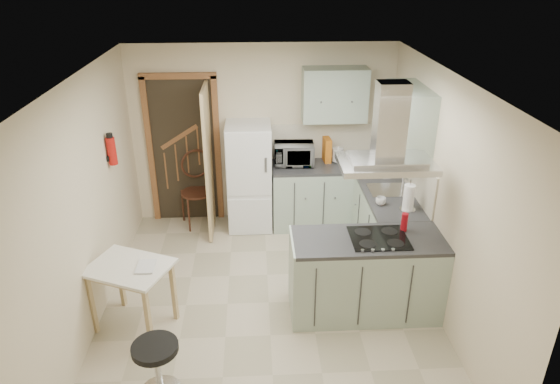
{
  "coord_description": "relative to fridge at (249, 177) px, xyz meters",
  "views": [
    {
      "loc": [
        -0.12,
        -4.5,
        3.5
      ],
      "look_at": [
        0.15,
        0.45,
        1.15
      ],
      "focal_mm": 32.0,
      "sensor_mm": 36.0,
      "label": 1
    }
  ],
  "objects": [
    {
      "name": "sink",
      "position": [
        1.7,
        -0.85,
        0.16
      ],
      "size": [
        0.45,
        0.4,
        0.01
      ],
      "primitive_type": "cube",
      "color": "silver",
      "rests_on": "counter_right"
    },
    {
      "name": "bentwood_chair",
      "position": [
        -0.75,
        0.08,
        -0.26
      ],
      "size": [
        0.56,
        0.56,
        0.98
      ],
      "primitive_type": "cube",
      "rotation": [
        0.0,
        0.0,
        0.37
      ],
      "color": "#4B2819",
      "rests_on": "floor"
    },
    {
      "name": "fridge",
      "position": [
        0.0,
        0.0,
        0.0
      ],
      "size": [
        0.6,
        0.6,
        1.5
      ],
      "primitive_type": "cube",
      "color": "white",
      "rests_on": "floor"
    },
    {
      "name": "soap_bottle",
      "position": [
        1.77,
        -0.46,
        0.26
      ],
      "size": [
        0.1,
        0.1,
        0.21
      ],
      "primitive_type": "imported",
      "rotation": [
        0.0,
        0.0,
        0.04
      ],
      "color": "silver",
      "rests_on": "counter_right"
    },
    {
      "name": "counter_back",
      "position": [
        0.86,
        0.0,
        -0.3
      ],
      "size": [
        1.08,
        0.6,
        0.9
      ],
      "primitive_type": "cube",
      "color": "#9EB2A0",
      "rests_on": "floor"
    },
    {
      "name": "doorway",
      "position": [
        -0.9,
        0.27,
        0.3
      ],
      "size": [
        1.1,
        0.12,
        2.1
      ],
      "primitive_type": "cube",
      "color": "brown",
      "rests_on": "floor"
    },
    {
      "name": "book",
      "position": [
        -1.1,
        -2.13,
        0.04
      ],
      "size": [
        0.18,
        0.24,
        0.11
      ],
      "primitive_type": "imported",
      "rotation": [
        0.0,
        0.0,
        -0.01
      ],
      "color": "#A3364B",
      "rests_on": "drop_leaf_table"
    },
    {
      "name": "cereal_box",
      "position": [
        1.08,
        0.16,
        0.32
      ],
      "size": [
        0.11,
        0.23,
        0.33
      ],
      "primitive_type": "cube",
      "rotation": [
        0.0,
        0.0,
        0.08
      ],
      "color": "orange",
      "rests_on": "counter_back"
    },
    {
      "name": "right_wall",
      "position": [
        2.0,
        -1.8,
        0.5
      ],
      "size": [
        0.0,
        4.2,
        4.2
      ],
      "primitive_type": "plane",
      "rotation": [
        1.57,
        0.0,
        -1.57
      ],
      "color": "beige",
      "rests_on": "floor"
    },
    {
      "name": "fire_extinguisher",
      "position": [
        -1.54,
        -0.9,
        0.75
      ],
      "size": [
        0.1,
        0.1,
        0.32
      ],
      "primitive_type": "cylinder",
      "color": "#B2140F",
      "rests_on": "left_wall"
    },
    {
      "name": "hob",
      "position": [
        1.32,
        -1.98,
        0.16
      ],
      "size": [
        0.58,
        0.5,
        0.01
      ],
      "primitive_type": "cube",
      "color": "black",
      "rests_on": "peninsula"
    },
    {
      "name": "wall_cabinet_back",
      "position": [
        1.15,
        0.12,
        1.1
      ],
      "size": [
        0.85,
        0.35,
        0.7
      ],
      "primitive_type": "cube",
      "color": "#9EB2A0",
      "rests_on": "back_wall"
    },
    {
      "name": "red_bottle",
      "position": [
        1.62,
        -1.83,
        0.25
      ],
      "size": [
        0.08,
        0.08,
        0.2
      ],
      "primitive_type": "cylinder",
      "rotation": [
        0.0,
        0.0,
        -0.21
      ],
      "color": "#B00F1B",
      "rests_on": "peninsula"
    },
    {
      "name": "floor",
      "position": [
        0.2,
        -1.8,
        -0.75
      ],
      "size": [
        4.2,
        4.2,
        0.0
      ],
      "primitive_type": "plane",
      "color": "#BCAE92",
      "rests_on": "ground"
    },
    {
      "name": "extractor_hood",
      "position": [
        1.32,
        -1.98,
        0.97
      ],
      "size": [
        0.9,
        0.55,
        0.1
      ],
      "primitive_type": "cube",
      "color": "silver",
      "rests_on": "ceiling"
    },
    {
      "name": "cup",
      "position": [
        1.52,
        -1.23,
        0.2
      ],
      "size": [
        0.12,
        0.12,
        0.09
      ],
      "primitive_type": "imported",
      "rotation": [
        0.0,
        0.0,
        -0.07
      ],
      "color": "silver",
      "rests_on": "counter_right"
    },
    {
      "name": "ceiling",
      "position": [
        0.2,
        -1.8,
        1.75
      ],
      "size": [
        4.2,
        4.2,
        0.0
      ],
      "primitive_type": "plane",
      "rotation": [
        3.14,
        0.0,
        0.0
      ],
      "color": "silver",
      "rests_on": "back_wall"
    },
    {
      "name": "microwave",
      "position": [
        0.62,
        0.07,
        0.3
      ],
      "size": [
        0.54,
        0.38,
        0.3
      ],
      "primitive_type": "imported",
      "rotation": [
        0.0,
        0.0,
        -0.03
      ],
      "color": "black",
      "rests_on": "counter_back"
    },
    {
      "name": "wall_cabinet_right",
      "position": [
        1.82,
        -0.95,
        1.1
      ],
      "size": [
        0.35,
        0.9,
        0.7
      ],
      "primitive_type": "cube",
      "color": "#9EB2A0",
      "rests_on": "right_wall"
    },
    {
      "name": "kettle",
      "position": [
        1.23,
        0.11,
        0.26
      ],
      "size": [
        0.17,
        0.17,
        0.22
      ],
      "primitive_type": "cylinder",
      "rotation": [
        0.0,
        0.0,
        -0.16
      ],
      "color": "silver",
      "rests_on": "counter_back"
    },
    {
      "name": "stool",
      "position": [
        -0.8,
        -3.01,
        -0.48
      ],
      "size": [
        0.51,
        0.51,
        0.54
      ],
      "primitive_type": "cylinder",
      "rotation": [
        0.0,
        0.0,
        -0.36
      ],
      "color": "black",
      "rests_on": "floor"
    },
    {
      "name": "paper_towel",
      "position": [
        1.8,
        -1.37,
        0.31
      ],
      "size": [
        0.16,
        0.16,
        0.32
      ],
      "primitive_type": "cylinder",
      "rotation": [
        0.0,
        0.0,
        0.43
      ],
      "color": "white",
      "rests_on": "counter_right"
    },
    {
      "name": "peninsula",
      "position": [
        1.22,
        -1.98,
        -0.3
      ],
      "size": [
        1.55,
        0.65,
        0.9
      ],
      "primitive_type": "cube",
      "color": "#9EB2A0",
      "rests_on": "floor"
    },
    {
      "name": "splashback",
      "position": [
        1.16,
        0.29,
        0.4
      ],
      "size": [
        1.68,
        0.02,
        0.5
      ],
      "primitive_type": "cube",
      "color": "beige",
      "rests_on": "counter_back"
    },
    {
      "name": "left_wall",
      "position": [
        -1.6,
        -1.8,
        0.5
      ],
      "size": [
        0.0,
        4.2,
        4.2
      ],
      "primitive_type": "plane",
      "rotation": [
        1.57,
        0.0,
        1.57
      ],
      "color": "beige",
      "rests_on": "floor"
    },
    {
      "name": "counter_right",
      "position": [
        1.7,
        -0.68,
        -0.3
      ],
      "size": [
        0.6,
        1.95,
        0.9
      ],
      "primitive_type": "cube",
      "color": "#9EB2A0",
      "rests_on": "floor"
    },
    {
      "name": "back_wall",
      "position": [
        0.2,
        0.3,
        0.5
      ],
      "size": [
        3.6,
        0.0,
        3.6
      ],
      "primitive_type": "plane",
      "rotation": [
        1.57,
        0.0,
        0.0
      ],
      "color": "beige",
      "rests_on": "floor"
    },
    {
      "name": "drop_leaf_table",
      "position": [
        -1.19,
        -2.1,
        -0.38
      ],
      "size": [
        0.95,
        0.85,
        0.73
      ],
      "primitive_type": "cube",
      "rotation": [
        0.0,
        0.0,
        -0.41
      ],
      "color": "#DBB987",
      "rests_on": "floor"
    }
  ]
}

